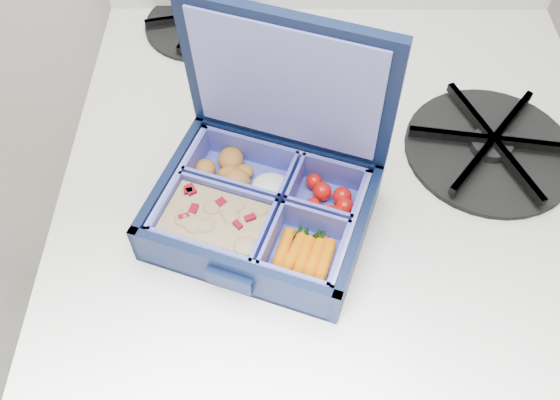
# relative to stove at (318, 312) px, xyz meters

# --- Properties ---
(stove) EXTENTS (0.62, 0.62, 0.93)m
(stove) POSITION_rel_stove_xyz_m (0.00, 0.00, 0.00)
(stove) COLOR silver
(stove) RESTS_ON floor
(bento_box) EXTENTS (0.25, 0.23, 0.05)m
(bento_box) POSITION_rel_stove_xyz_m (-0.09, -0.12, 0.49)
(bento_box) COLOR #0A1535
(bento_box) RESTS_ON stove
(burner_grate) EXTENTS (0.22, 0.22, 0.03)m
(burner_grate) POSITION_rel_stove_xyz_m (0.17, -0.02, 0.48)
(burner_grate) COLOR black
(burner_grate) RESTS_ON stove
(burner_grate_rear) EXTENTS (0.19, 0.19, 0.02)m
(burner_grate_rear) POSITION_rel_stove_xyz_m (-0.18, 0.21, 0.47)
(burner_grate_rear) COLOR black
(burner_grate_rear) RESTS_ON stove
(fork) EXTENTS (0.18, 0.13, 0.01)m
(fork) POSITION_rel_stove_xyz_m (-0.05, 0.03, 0.47)
(fork) COLOR silver
(fork) RESTS_ON stove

